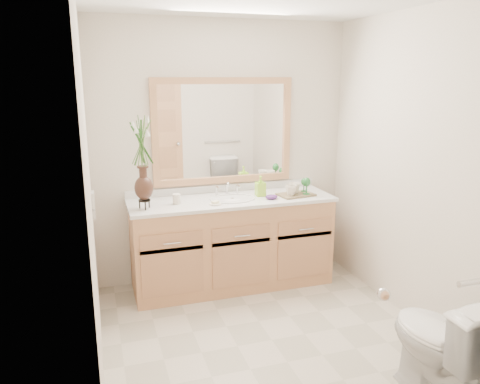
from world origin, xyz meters
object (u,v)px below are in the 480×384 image
object	(u,v)px
toilet	(442,346)
soap_bottle	(260,187)
tumbler	(177,199)
flower_vase	(142,148)
tray	(296,195)

from	to	relation	value
toilet	soap_bottle	distance (m)	2.07
toilet	tumbler	distance (m)	2.31
toilet	flower_vase	size ratio (longest dim) A/B	1.01
flower_vase	soap_bottle	bearing A→B (deg)	6.17
toilet	soap_bottle	size ratio (longest dim) A/B	4.47
toilet	tumbler	size ratio (longest dim) A/B	8.67
toilet	tray	size ratio (longest dim) A/B	2.34
toilet	tray	distance (m)	1.92
flower_vase	tumbler	bearing A→B (deg)	14.74
soap_bottle	tray	bearing A→B (deg)	-15.22
flower_vase	tumbler	size ratio (longest dim) A/B	8.58
toilet	flower_vase	distance (m)	2.55
flower_vase	tray	world-z (taller)	flower_vase
tumbler	tray	distance (m)	1.10
tumbler	soap_bottle	distance (m)	0.78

